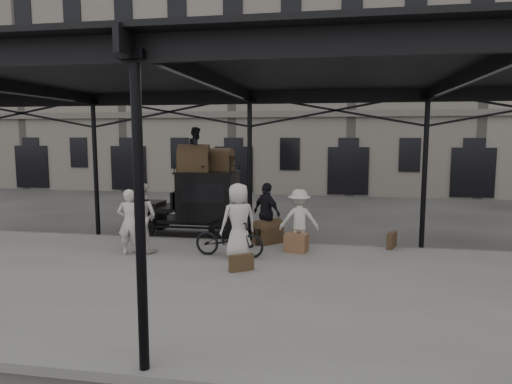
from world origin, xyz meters
TOP-DOWN VIEW (x-y plane):
  - ground at (0.00, 0.00)m, footprint 120.00×120.00m
  - platform at (0.00, -2.00)m, footprint 28.00×8.00m
  - canopy at (0.00, -1.72)m, footprint 22.50×9.00m
  - building_frontage at (0.00, 18.00)m, footprint 64.00×8.00m
  - taxi at (-1.88, 2.96)m, footprint 3.65×1.55m
  - porter_left at (-2.87, -0.13)m, footprint 0.71×0.53m
  - porter_midleft at (-2.69, 0.19)m, footprint 1.06×0.89m
  - porter_centre at (0.07, 0.05)m, footprint 1.15×1.06m
  - porter_official at (0.55, 1.80)m, footprint 1.10×1.01m
  - porter_right at (1.56, 1.22)m, footprint 1.19×0.80m
  - bicycle at (-0.20, 0.11)m, footprint 1.93×0.83m
  - porter_roof at (-1.91, 2.86)m, footprint 0.59×0.73m
  - steamer_trunk_roof_near at (-1.96, 2.71)m, footprint 1.06×0.73m
  - steamer_trunk_roof_far at (-1.21, 3.16)m, footprint 0.92×0.64m
  - steamer_trunk_platform at (0.59, 1.80)m, footprint 0.93×0.93m
  - wicker_hamper at (1.51, 0.92)m, footprint 0.68×0.57m
  - suitcase_upright at (4.16, 1.80)m, footprint 0.35×0.61m
  - suitcase_flat at (0.39, -1.11)m, footprint 0.58×0.46m

SIDE VIEW (x-z plane):
  - ground at x=0.00m, z-range 0.00..0.00m
  - platform at x=0.00m, z-range 0.00..0.15m
  - suitcase_flat at x=0.39m, z-range 0.15..0.55m
  - suitcase_upright at x=4.16m, z-range 0.15..0.60m
  - wicker_hamper at x=1.51m, z-range 0.15..0.65m
  - steamer_trunk_platform at x=0.59m, z-range 0.15..0.75m
  - bicycle at x=-0.20m, z-range 0.15..1.14m
  - porter_right at x=1.56m, z-range 0.15..1.85m
  - porter_left at x=-2.87m, z-range 0.15..1.93m
  - porter_official at x=0.55m, z-range 0.15..1.96m
  - porter_midleft at x=-2.69m, z-range 0.15..2.07m
  - porter_centre at x=0.07m, z-range 0.15..2.12m
  - taxi at x=-1.88m, z-range 0.11..2.29m
  - steamer_trunk_roof_far at x=-1.21m, z-range 2.18..2.80m
  - steamer_trunk_roof_near at x=-1.96m, z-range 2.18..2.91m
  - porter_roof at x=-1.91m, z-range 2.18..3.61m
  - canopy at x=0.00m, z-range 2.23..6.97m
  - building_frontage at x=0.00m, z-range 0.00..14.00m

